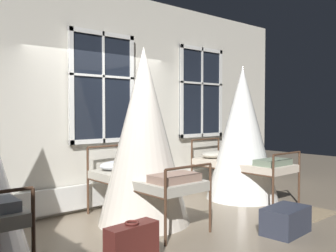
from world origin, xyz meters
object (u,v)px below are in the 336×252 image
object	(u,v)px
suitcase_dark	(132,246)
cot_second	(144,137)
travel_trunk	(286,220)
cot_third	(242,134)

from	to	relation	value
suitcase_dark	cot_second	bearing A→B (deg)	44.11
travel_trunk	cot_second	bearing A→B (deg)	124.84
suitcase_dark	travel_trunk	distance (m)	2.14
cot_second	cot_third	world-z (taller)	cot_second
cot_second	suitcase_dark	distance (m)	1.82
suitcase_dark	cot_third	bearing A→B (deg)	15.59
cot_second	cot_third	size ratio (longest dim) A/B	1.04
cot_second	suitcase_dark	size ratio (longest dim) A/B	4.29
cot_third	suitcase_dark	xyz separation A→B (m)	(-3.25, -1.21, -0.93)
cot_second	travel_trunk	world-z (taller)	cot_second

